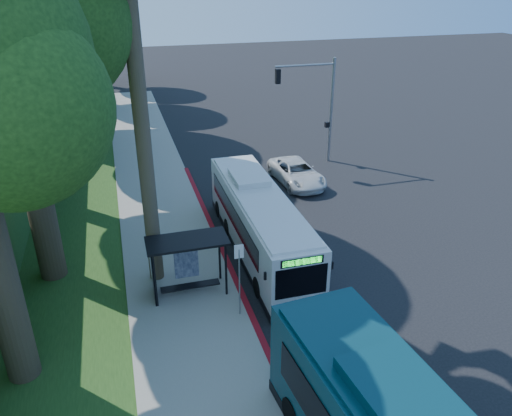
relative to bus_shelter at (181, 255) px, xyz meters
name	(u,v)px	position (x,y,z in m)	size (l,w,h in m)	color
ground	(319,237)	(7.26, 2.86, -1.81)	(140.00, 140.00, 0.00)	black
sidewalk	(174,257)	(-0.04, 2.86, -1.75)	(4.50, 70.00, 0.12)	gray
red_curb	(243,298)	(2.26, -1.14, -1.74)	(0.25, 30.00, 0.13)	maroon
grass_verge	(52,225)	(-5.74, 7.86, -1.78)	(8.00, 70.00, 0.06)	#234719
bus_shelter	(181,255)	(0.00, 0.00, 0.00)	(3.20, 1.51, 2.55)	black
stop_sign_pole	(239,271)	(1.86, -2.14, 0.28)	(0.35, 0.06, 3.17)	gray
traffic_signal_pole	(318,99)	(11.04, 12.86, 2.62)	(4.10, 0.30, 7.00)	gray
tree_5	(88,1)	(-3.16, 42.84, 7.16)	(7.35, 7.00, 12.86)	#382B1E
white_bus	(259,221)	(3.97, 2.45, -0.23)	(2.36, 10.86, 3.24)	silver
pickup	(297,173)	(8.54, 9.68, -1.12)	(2.29, 4.96, 1.38)	silver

